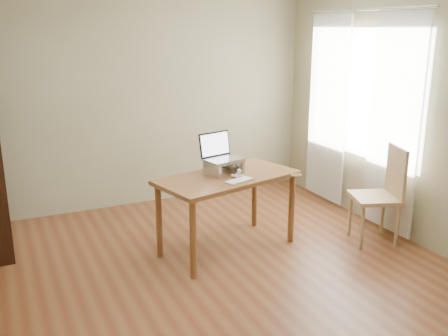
# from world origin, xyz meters

# --- Properties ---
(room) EXTENTS (4.04, 4.54, 2.64)m
(room) POSITION_xyz_m (0.03, 0.01, 1.30)
(room) COLOR #5E2D18
(room) RESTS_ON ground
(curtains) EXTENTS (0.03, 1.90, 2.25)m
(curtains) POSITION_xyz_m (1.92, 0.80, 1.17)
(curtains) COLOR white
(curtains) RESTS_ON ground
(desk) EXTENTS (1.45, 0.97, 0.75)m
(desk) POSITION_xyz_m (0.22, 0.57, 0.65)
(desk) COLOR brown
(desk) RESTS_ON ground
(laptop_stand) EXTENTS (0.32, 0.25, 0.13)m
(laptop_stand) POSITION_xyz_m (0.22, 0.65, 0.83)
(laptop_stand) COLOR silver
(laptop_stand) RESTS_ON desk
(laptop) EXTENTS (0.40, 0.37, 0.25)m
(laptop) POSITION_xyz_m (0.22, 0.71, 0.94)
(laptop) COLOR silver
(laptop) RESTS_ON laptop_stand
(keyboard) EXTENTS (0.30, 0.20, 0.02)m
(keyboard) POSITION_xyz_m (0.23, 0.35, 0.76)
(keyboard) COLOR silver
(keyboard) RESTS_ON desk
(coaster) EXTENTS (0.11, 0.11, 0.01)m
(coaster) POSITION_xyz_m (0.81, 0.30, 0.75)
(coaster) COLOR #4F381B
(coaster) RESTS_ON desk
(cat) EXTENTS (0.23, 0.47, 0.14)m
(cat) POSITION_xyz_m (0.23, 0.68, 0.81)
(cat) COLOR #4C463C
(cat) RESTS_ON desk
(chair) EXTENTS (0.56, 0.56, 0.98)m
(chair) POSITION_xyz_m (1.70, 0.11, 0.53)
(chair) COLOR tan
(chair) RESTS_ON ground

